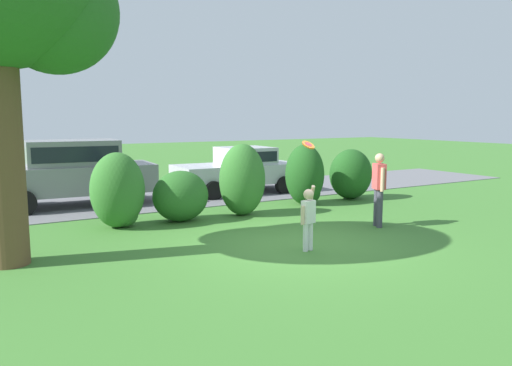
{
  "coord_description": "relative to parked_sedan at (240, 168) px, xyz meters",
  "views": [
    {
      "loc": [
        -5.74,
        -8.13,
        2.58
      ],
      "look_at": [
        -0.01,
        1.53,
        1.1
      ],
      "focal_mm": 35.24,
      "sensor_mm": 36.0,
      "label": 1
    }
  ],
  "objects": [
    {
      "name": "ground_plane",
      "position": [
        -2.44,
        -6.76,
        -0.85
      ],
      "size": [
        80.0,
        80.0,
        0.0
      ],
      "primitive_type": "plane",
      "color": "#3D752D"
    },
    {
      "name": "driveway_strip",
      "position": [
        -2.44,
        0.22,
        -0.84
      ],
      "size": [
        28.0,
        4.4,
        0.02
      ],
      "primitive_type": "cube",
      "color": "slate",
      "rests_on": "ground"
    },
    {
      "name": "shrub_near_tree",
      "position": [
        -5.04,
        -3.28,
        -0.02
      ],
      "size": [
        1.27,
        1.19,
        1.77
      ],
      "color": "#33702B",
      "rests_on": "ground"
    },
    {
      "name": "shrub_centre_left",
      "position": [
        -3.52,
        -3.36,
        -0.21
      ],
      "size": [
        1.41,
        1.15,
        1.26
      ],
      "color": "#286023",
      "rests_on": "ground"
    },
    {
      "name": "shrub_centre",
      "position": [
        -1.82,
        -3.46,
        0.1
      ],
      "size": [
        1.25,
        1.08,
        1.89
      ],
      "color": "#33702B",
      "rests_on": "ground"
    },
    {
      "name": "shrub_centre_right",
      "position": [
        0.59,
        -2.95,
        -0.03
      ],
      "size": [
        1.14,
        1.18,
        1.78
      ],
      "color": "#1E511C",
      "rests_on": "ground"
    },
    {
      "name": "shrub_far_end",
      "position": [
        2.43,
        -2.88,
        -0.06
      ],
      "size": [
        1.42,
        1.2,
        1.58
      ],
      "color": "#1E511C",
      "rests_on": "ground"
    },
    {
      "name": "parked_sedan",
      "position": [
        0.0,
        0.0,
        0.0
      ],
      "size": [
        4.44,
        2.18,
        1.56
      ],
      "color": "silver",
      "rests_on": "ground"
    },
    {
      "name": "parked_suv",
      "position": [
        -5.36,
        0.2,
        0.23
      ],
      "size": [
        4.81,
        2.34,
        1.92
      ],
      "color": "gray",
      "rests_on": "ground"
    },
    {
      "name": "child_thrower",
      "position": [
        -2.46,
        -7.23,
        -0.13
      ],
      "size": [
        0.42,
        0.32,
        1.29
      ],
      "color": "white",
      "rests_on": "ground"
    },
    {
      "name": "frisbee",
      "position": [
        -2.0,
        -6.58,
        1.17
      ],
      "size": [
        0.3,
        0.25,
        0.21
      ],
      "color": "orange"
    },
    {
      "name": "adult_onlooker",
      "position": [
        0.25,
        -6.33,
        0.13
      ],
      "size": [
        0.35,
        0.49,
        1.74
      ],
      "color": "#3F3F4C",
      "rests_on": "ground"
    }
  ]
}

